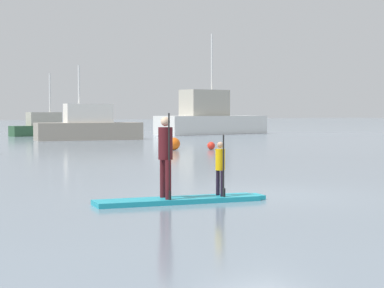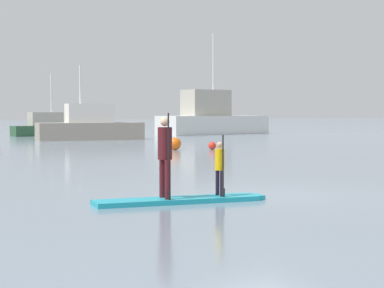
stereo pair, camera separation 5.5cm
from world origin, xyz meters
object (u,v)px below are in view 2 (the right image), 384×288
paddler_adult (165,152)px  motor_boat_small_navy (90,126)px  paddleboard_near (180,200)px  paddler_child_solo (220,166)px  trawler_grey_distant (211,119)px  fishing_boat_green_midground (46,126)px  mooring_buoy_mid (212,146)px  mooring_buoy_far (175,144)px

paddler_adult → motor_boat_small_navy: (10.33, 28.77, -0.18)m
paddleboard_near → paddler_child_solo: bearing=-10.9°
paddler_child_solo → motor_boat_small_navy: 30.40m
paddler_adult → trawler_grey_distant: trawler_grey_distant is taller
fishing_boat_green_midground → trawler_grey_distant: trawler_grey_distant is taller
paddleboard_near → paddler_adult: (-0.33, 0.05, 0.99)m
mooring_buoy_mid → trawler_grey_distant: bearing=57.6°
mooring_buoy_mid → paddleboard_near: bearing=-124.4°
trawler_grey_distant → fishing_boat_green_midground: bearing=164.3°
paddleboard_near → motor_boat_small_navy: 30.52m
mooring_buoy_far → fishing_boat_green_midground: bearing=87.4°
paddler_adult → paddler_child_solo: (1.17, -0.21, -0.31)m
paddleboard_near → mooring_buoy_far: (9.10, 16.34, 0.25)m
fishing_boat_green_midground → mooring_buoy_mid: bearing=-88.0°
trawler_grey_distant → mooring_buoy_far: 21.95m
paddler_child_solo → mooring_buoy_far: size_ratio=2.14×
fishing_boat_green_midground → motor_boat_small_navy: size_ratio=0.77×
paddleboard_near → trawler_grey_distant: bearing=56.7°
mooring_buoy_far → mooring_buoy_mid: bearing=-18.4°
paddleboard_near → motor_boat_small_navy: bearing=70.9°
mooring_buoy_mid → mooring_buoy_far: (-1.72, 0.57, 0.11)m
paddler_adult → mooring_buoy_far: size_ratio=2.89×
fishing_boat_green_midground → mooring_buoy_mid: fishing_boat_green_midground is taller
paddler_child_solo → mooring_buoy_far: paddler_child_solo is taller
paddler_child_solo → mooring_buoy_mid: (9.97, 15.93, -0.54)m
paddler_child_solo → mooring_buoy_mid: paddler_child_solo is taller
paddleboard_near → mooring_buoy_mid: (10.82, 15.77, 0.14)m
paddleboard_near → mooring_buoy_mid: bearing=55.6°
motor_boat_small_navy → paddler_adult: bearing=-109.7°
paddler_child_solo → fishing_boat_green_midground: size_ratio=0.24×
paddler_adult → mooring_buoy_mid: 19.28m
paddleboard_near → paddler_child_solo: (0.85, -0.16, 0.68)m
paddler_adult → mooring_buoy_mid: (11.14, 15.72, -0.85)m
paddleboard_near → trawler_grey_distant: 40.55m
paddler_adult → fishing_boat_green_midground: size_ratio=0.32×
paddler_child_solo → trawler_grey_distant: (21.44, 34.02, 0.46)m
paddleboard_near → fishing_boat_green_midground: 38.63m
trawler_grey_distant → mooring_buoy_mid: size_ratio=25.51×
motor_boat_small_navy → trawler_grey_distant: (12.28, 5.04, 0.33)m
paddleboard_near → mooring_buoy_far: size_ratio=6.10×
fishing_boat_green_midground → motor_boat_small_navy: motor_boat_small_navy is taller
paddleboard_near → fishing_boat_green_midground: size_ratio=0.68×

